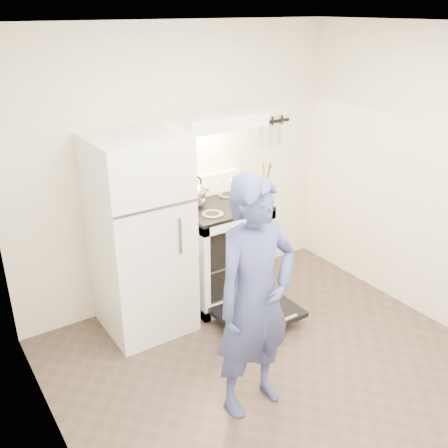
{
  "coord_description": "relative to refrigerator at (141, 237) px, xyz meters",
  "views": [
    {
      "loc": [
        -2.06,
        -2.04,
        2.6
      ],
      "look_at": [
        -0.05,
        1.0,
        1.0
      ],
      "focal_mm": 40.0,
      "sensor_mm": 36.0,
      "label": 1
    }
  ],
  "objects": [
    {
      "name": "dutch_oven",
      "position": [
        0.44,
        -0.91,
        0.05
      ],
      "size": [
        0.35,
        0.28,
        0.23
      ],
      "primitive_type": null,
      "color": "red",
      "rests_on": "person"
    },
    {
      "name": "oven_door",
      "position": [
        0.81,
        -0.57,
        -0.72
      ],
      "size": [
        0.7,
        0.54,
        0.04
      ],
      "primitive_type": "cube",
      "color": "black",
      "rests_on": "floor"
    },
    {
      "name": "cooktop",
      "position": [
        0.81,
        0.02,
        0.09
      ],
      "size": [
        0.76,
        0.65,
        0.03
      ],
      "primitive_type": "cube",
      "color": "black",
      "rests_on": "stove_body"
    },
    {
      "name": "back_wall",
      "position": [
        0.58,
        0.35,
        0.4
      ],
      "size": [
        3.2,
        0.02,
        2.5
      ],
      "primitive_type": "cube",
      "color": "beige",
      "rests_on": "ground"
    },
    {
      "name": "tea_kettle",
      "position": [
        0.61,
        0.13,
        0.24
      ],
      "size": [
        0.23,
        0.19,
        0.28
      ],
      "primitive_type": null,
      "color": "silver",
      "rests_on": "cooktop"
    },
    {
      "name": "pizza_stone",
      "position": [
        0.89,
        -0.03,
        -0.4
      ],
      "size": [
        0.37,
        0.37,
        0.02
      ],
      "primitive_type": "cylinder",
      "color": "olive",
      "rests_on": "oven_rack"
    },
    {
      "name": "stove_body",
      "position": [
        0.81,
        0.02,
        -0.39
      ],
      "size": [
        0.76,
        0.65,
        0.92
      ],
      "primitive_type": "cube",
      "color": "white",
      "rests_on": "floor"
    },
    {
      "name": "oven_rack",
      "position": [
        0.81,
        0.02,
        -0.41
      ],
      "size": [
        0.6,
        0.52,
        0.01
      ],
      "primitive_type": "cube",
      "color": "slate",
      "rests_on": "stove_body"
    },
    {
      "name": "person",
      "position": [
        0.22,
        -1.29,
        -0.0
      ],
      "size": [
        0.63,
        0.43,
        1.69
      ],
      "primitive_type": "imported",
      "rotation": [
        0.0,
        0.0,
        0.04
      ],
      "color": "navy",
      "rests_on": "floor"
    },
    {
      "name": "range_hood",
      "position": [
        0.81,
        0.1,
        0.86
      ],
      "size": [
        0.76,
        0.5,
        0.12
      ],
      "primitive_type": "cube",
      "color": "white",
      "rests_on": "back_wall"
    },
    {
      "name": "floor",
      "position": [
        0.58,
        -1.45,
        -0.85
      ],
      "size": [
        3.6,
        3.6,
        0.0
      ],
      "primitive_type": "plane",
      "color": "#4C3C33",
      "rests_on": "ground"
    },
    {
      "name": "knife_strip",
      "position": [
        1.63,
        0.33,
        0.7
      ],
      "size": [
        0.4,
        0.02,
        0.03
      ],
      "primitive_type": "cube",
      "color": "black",
      "rests_on": "back_wall"
    },
    {
      "name": "refrigerator",
      "position": [
        0.0,
        0.0,
        0.0
      ],
      "size": [
        0.7,
        0.7,
        1.7
      ],
      "primitive_type": "cube",
      "color": "white",
      "rests_on": "floor"
    },
    {
      "name": "backsplash",
      "position": [
        0.81,
        0.31,
        0.2
      ],
      "size": [
        0.76,
        0.07,
        0.2
      ],
      "primitive_type": "cube",
      "color": "white",
      "rests_on": "cooktop"
    },
    {
      "name": "utensil_jar",
      "position": [
        1.13,
        -0.22,
        0.2
      ],
      "size": [
        0.11,
        0.11,
        0.13
      ],
      "primitive_type": "cylinder",
      "rotation": [
        0.0,
        0.0,
        0.21
      ],
      "color": "silver",
      "rests_on": "cooktop"
    }
  ]
}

